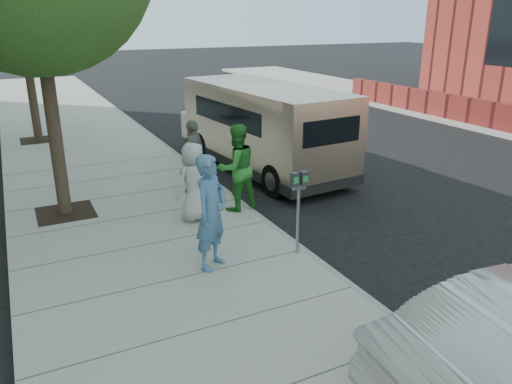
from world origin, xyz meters
TOP-DOWN VIEW (x-y plane):
  - ground at (0.00, 0.00)m, footprint 120.00×120.00m
  - sidewalk at (-1.00, 0.00)m, footprint 5.00×60.00m
  - curb_face at (1.44, 0.00)m, footprint 0.12×60.00m
  - parking_meter at (1.25, -1.56)m, footprint 0.32×0.12m
  - van at (3.29, 3.87)m, footprint 2.70×6.68m
  - person_officer at (-0.32, -1.35)m, footprint 0.87×0.82m
  - person_green_shirt at (1.18, 0.94)m, footprint 1.01×0.83m
  - person_gray_shirt at (0.13, 0.78)m, footprint 0.95×0.78m
  - person_striped_polo at (0.74, 2.47)m, footprint 0.99×1.09m

SIDE VIEW (x-z plane):
  - ground at x=0.00m, z-range 0.00..0.00m
  - sidewalk at x=-1.00m, z-range 0.00..0.15m
  - curb_face at x=1.44m, z-range -0.01..0.15m
  - person_gray_shirt at x=0.13m, z-range 0.15..1.82m
  - person_striped_polo at x=0.74m, z-range 0.15..1.94m
  - person_green_shirt at x=1.18m, z-range 0.15..2.07m
  - person_officer at x=-0.32m, z-range 0.15..2.14m
  - parking_meter at x=1.25m, z-range 0.50..2.04m
  - van at x=3.29m, z-range 0.07..2.49m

